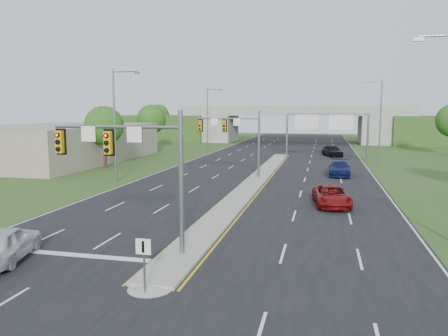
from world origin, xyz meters
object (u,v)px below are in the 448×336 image
Objects in this scene: signal_mast_near at (135,158)px; signal_mast_far at (237,133)px; overpass at (295,126)px; car_far_a at (332,196)px; car_far_b at (339,168)px; car_white at (4,243)px; keep_right_sign at (144,256)px; sign_gantry at (326,123)px; car_far_c at (332,151)px.

signal_mast_near is 1.00× the size of signal_mast_far.
overpass is 67.19m from car_far_a.
signal_mast_far is 1.28× the size of car_far_b.
signal_mast_far is 28.21m from car_white.
car_far_b is (10.50, 4.29, -3.91)m from signal_mast_far.
signal_mast_near is at bearing -108.54° from car_far_b.
overpass is at bearing 88.38° from signal_mast_near.
signal_mast_far is at bearing -92.35° from overpass.
keep_right_sign reaches higher than car_white.
car_far_c is at bearing 77.47° from sign_gantry.
car_far_c is at bearing 81.84° from keep_right_sign.
signal_mast_far is 0.09× the size of overpass.
car_far_c is (-0.41, 20.83, 0.07)m from car_far_b.
car_white is at bearing -140.49° from car_far_a.
overpass is (2.26, 80.07, -1.17)m from signal_mast_near.
car_far_b is at bearing -132.39° from car_white.
car_far_a is 1.04× the size of car_far_c.
car_far_c is (15.68, 52.50, 0.03)m from car_white.
sign_gantry is at bearing 82.30° from keep_right_sign.
sign_gantry reaches higher than car_far_c.
car_far_c is (0.65, 36.80, 0.13)m from car_far_a.
car_far_b is 1.09× the size of car_far_c.
car_far_b is at bearing 76.28° from keep_right_sign.
car_far_b is at bearing 79.44° from car_far_a.
car_far_c reaches higher than car_far_b.
overpass reaches higher than car_white.
overpass reaches higher than keep_right_sign.
signal_mast_near is 0.09× the size of overpass.
car_far_a is (9.43, 13.33, -3.97)m from signal_mast_near.
car_far_b is at bearing -80.79° from overpass.
car_white is (-5.59, -27.38, -3.87)m from signal_mast_far.
car_white is (-7.86, 2.08, -0.66)m from keep_right_sign.
car_far_c is (1.14, 5.13, -4.36)m from sign_gantry.
keep_right_sign is 0.42× the size of car_far_a.
signal_mast_near reaches higher than car_far_b.
keep_right_sign is 34.74m from car_far_b.
car_far_a is (7.17, 17.78, -0.76)m from keep_right_sign.
signal_mast_near is 5.94m from keep_right_sign.
car_far_c is (10.09, 25.13, -3.84)m from signal_mast_far.
overpass is 82.87m from car_white.
signal_mast_far is 1.33× the size of car_far_a.
sign_gantry is 49.74m from car_white.
overpass reaches higher than car_far_c.
sign_gantry is (6.68, 49.45, 3.72)m from keep_right_sign.
signal_mast_near is 1.33× the size of car_far_a.
car_far_a is at bearing -92.64° from car_far_b.
car_white is 21.74m from car_far_a.
car_far_b is at bearing -108.39° from car_far_c.
keep_right_sign is 0.40× the size of car_far_b.
car_far_b is (1.55, -15.70, -4.42)m from sign_gantry.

